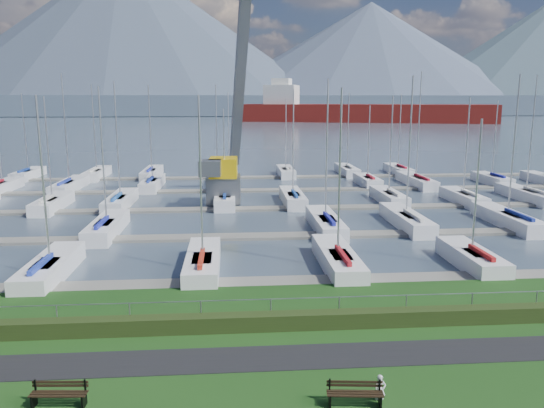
{
  "coord_description": "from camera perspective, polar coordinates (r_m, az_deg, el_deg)",
  "views": [
    {
      "loc": [
        -2.63,
        -21.52,
        9.65
      ],
      "look_at": [
        0.0,
        12.0,
        3.0
      ],
      "focal_mm": 35.0,
      "sensor_mm": 36.0,
      "label": 1
    }
  ],
  "objects": [
    {
      "name": "mountains",
      "position": [
        427.87,
        -3.27,
        16.14
      ],
      "size": [
        1190.0,
        360.0,
        115.0
      ],
      "color": "#3F475C",
      "rests_on": "water"
    },
    {
      "name": "crane",
      "position": [
        51.78,
        -4.77,
        6.36
      ],
      "size": [
        5.31,
        13.26,
        22.35
      ],
      "rotation": [
        0.0,
        0.0,
        -0.04
      ],
      "color": "slate",
      "rests_on": "water"
    },
    {
      "name": "path",
      "position": [
        21.05,
        3.33,
        -16.1
      ],
      "size": [
        160.0,
        2.0,
        0.04
      ],
      "primitive_type": "cube",
      "color": "black",
      "rests_on": "grass"
    },
    {
      "name": "fence",
      "position": [
        23.27,
        2.35,
        -10.12
      ],
      "size": [
        80.0,
        0.04,
        0.04
      ],
      "primitive_type": "cylinder",
      "rotation": [
        0.0,
        1.57,
        0.0
      ],
      "color": "gray",
      "rests_on": "grass"
    },
    {
      "name": "water",
      "position": [
        281.71,
        -4.01,
        9.12
      ],
      "size": [
        800.0,
        540.0,
        0.2
      ],
      "primitive_type": "cube",
      "color": "#414F5F"
    },
    {
      "name": "person",
      "position": [
        18.51,
        11.57,
        -18.63
      ],
      "size": [
        0.39,
        0.26,
        1.04
      ],
      "primitive_type": "imported",
      "rotation": [
        0.0,
        0.0,
        0.04
      ],
      "color": "silver",
      "rests_on": "grass"
    },
    {
      "name": "bench_right",
      "position": [
        18.17,
        8.9,
        -19.5
      ],
      "size": [
        1.83,
        0.61,
        0.85
      ],
      "rotation": [
        0.0,
        0.0,
        -0.11
      ],
      "color": "black",
      "rests_on": "grass"
    },
    {
      "name": "bench_left",
      "position": [
        19.21,
        -21.93,
        -18.42
      ],
      "size": [
        1.83,
        0.55,
        0.85
      ],
      "rotation": [
        0.0,
        0.0,
        -0.07
      ],
      "color": "black",
      "rests_on": "grass"
    },
    {
      "name": "foothill",
      "position": [
        351.55,
        -4.13,
        10.57
      ],
      "size": [
        900.0,
        80.0,
        12.0
      ],
      "primitive_type": "cube",
      "color": "#4A596C",
      "rests_on": "water"
    },
    {
      "name": "hedge",
      "position": [
        23.23,
        2.45,
        -12.43
      ],
      "size": [
        80.0,
        0.7,
        0.7
      ],
      "primitive_type": "cube",
      "color": "#243212",
      "rests_on": "grass"
    },
    {
      "name": "cargo_ship_mid",
      "position": [
        242.57,
        8.99,
        9.59
      ],
      "size": [
        109.84,
        51.03,
        21.5
      ],
      "rotation": [
        0.0,
        0.0,
        -0.31
      ],
      "color": "maroon",
      "rests_on": "water"
    },
    {
      "name": "docks",
      "position": [
        48.61,
        -1.29,
        -0.53
      ],
      "size": [
        90.0,
        41.6,
        0.25
      ],
      "color": "gray",
      "rests_on": "water"
    },
    {
      "name": "sailboat_fleet",
      "position": [
        50.81,
        -4.03,
        6.28
      ],
      "size": [
        74.91,
        48.99,
        13.31
      ],
      "color": "#A31524",
      "rests_on": "water"
    }
  ]
}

